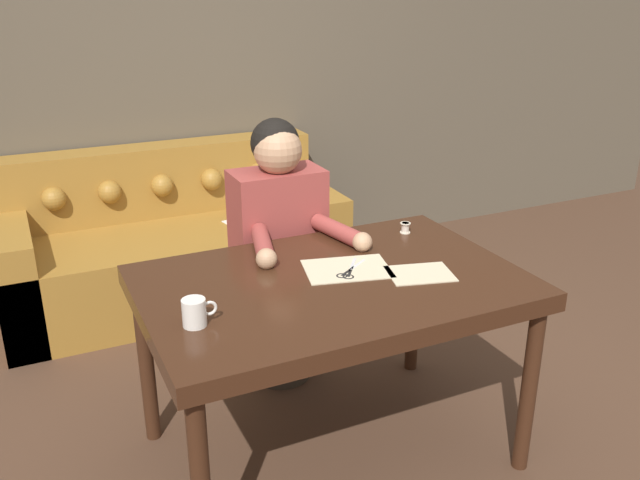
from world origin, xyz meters
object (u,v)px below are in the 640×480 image
Objects in this scene: mug at (195,312)px; dining_table at (332,297)px; couch at (172,247)px; person at (280,254)px; scissors at (349,273)px; thread_spool at (405,228)px.

dining_table is at bearing 13.72° from mug.
person reaches higher than couch.
couch is at bearing 99.93° from scissors.
couch is 41.89× the size of thread_spool.
mug reaches higher than dining_table.
thread_spool is at bearing 33.38° from scissors.
couch is 1.74m from scissors.
mug is 2.51× the size of thread_spool.
couch is (-0.21, 1.68, -0.38)m from dining_table.
mug is (-0.33, -1.81, 0.50)m from couch.
couch reaches higher than scissors.
dining_table is at bearing -149.34° from thread_spool.
person is 0.94m from mug.
mug reaches higher than thread_spool.
thread_spool is at bearing 22.28° from mug.
scissors is at bearing -146.62° from thread_spool.
mug is (-0.62, -0.15, 0.04)m from scissors.
couch is 1.91m from mug.
dining_table is 30.49× the size of thread_spool.
person reaches higher than dining_table.
thread_spool is (0.49, 0.29, 0.10)m from dining_table.
dining_table is 12.14× the size of mug.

